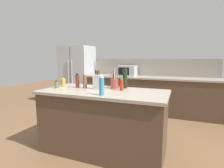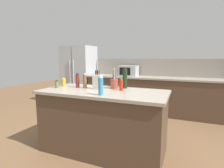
{
  "view_description": "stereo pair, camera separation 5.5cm",
  "coord_description": "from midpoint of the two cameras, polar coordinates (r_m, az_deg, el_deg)",
  "views": [
    {
      "loc": [
        1.05,
        -2.32,
        1.41
      ],
      "look_at": [
        0.0,
        0.35,
        0.99
      ],
      "focal_mm": 28.0,
      "sensor_mm": 36.0,
      "label": 1
    },
    {
      "loc": [
        1.1,
        -2.29,
        1.41
      ],
      "look_at": [
        0.0,
        0.35,
        0.99
      ],
      "focal_mm": 28.0,
      "sensor_mm": 36.0,
      "label": 2
    }
  ],
  "objects": [
    {
      "name": "knife_block",
      "position": [
        2.7,
        -5.22,
        0.71
      ],
      "size": [
        0.14,
        0.11,
        0.29
      ],
      "rotation": [
        0.0,
        0.0,
        -0.05
      ],
      "color": "beige",
      "rests_on": "kitchen_island"
    },
    {
      "name": "dish_soap_bottle",
      "position": [
        2.24,
        -4.09,
        -0.68
      ],
      "size": [
        0.06,
        0.06,
        0.25
      ],
      "color": "#3384BC",
      "rests_on": "kitchen_island"
    },
    {
      "name": "refrigerator",
      "position": [
        5.46,
        -11.5,
        2.67
      ],
      "size": [
        0.91,
        0.75,
        1.77
      ],
      "color": "#ADB2B7",
      "rests_on": "ground_plane"
    },
    {
      "name": "hot_sauce_bottle",
      "position": [
        2.59,
        2.54,
        -0.29
      ],
      "size": [
        0.06,
        0.06,
        0.18
      ],
      "color": "red",
      "rests_on": "kitchen_island"
    },
    {
      "name": "wine_bottle",
      "position": [
        2.78,
        3.71,
        1.85
      ],
      "size": [
        0.07,
        0.07,
        0.33
      ],
      "color": "black",
      "rests_on": "kitchen_island"
    },
    {
      "name": "kitchen_island",
      "position": [
        2.71,
        -3.37,
        -11.92
      ],
      "size": [
        1.87,
        0.88,
        0.94
      ],
      "color": "#4C3828",
      "rests_on": "ground_plane"
    },
    {
      "name": "ground_plane",
      "position": [
        2.91,
        -3.28,
        -20.68
      ],
      "size": [
        14.0,
        14.0,
        0.0
      ],
      "primitive_type": "plane",
      "color": "brown"
    },
    {
      "name": "utensil_crock",
      "position": [
        2.75,
        0.24,
        0.24
      ],
      "size": [
        0.12,
        0.12,
        0.32
      ],
      "color": "brown",
      "rests_on": "kitchen_island"
    },
    {
      "name": "pepper_grinder",
      "position": [
        2.8,
        -9.4,
        0.89
      ],
      "size": [
        0.06,
        0.06,
        0.24
      ],
      "color": "brown",
      "rests_on": "kitchen_island"
    },
    {
      "name": "microwave",
      "position": [
        4.72,
        4.68,
        4.31
      ],
      "size": [
        0.47,
        0.39,
        0.28
      ],
      "color": "#ADB2B7",
      "rests_on": "back_counter_run"
    },
    {
      "name": "spice_jar_oregano",
      "position": [
        2.94,
        -18.16,
        -0.17
      ],
      "size": [
        0.06,
        0.06,
        0.12
      ],
      "color": "#567038",
      "rests_on": "kitchen_island"
    },
    {
      "name": "vinegar_bottle",
      "position": [
        2.89,
        -11.75,
        0.97
      ],
      "size": [
        0.06,
        0.06,
        0.23
      ],
      "color": "maroon",
      "rests_on": "kitchen_island"
    },
    {
      "name": "honey_jar",
      "position": [
        3.07,
        -16.11,
        0.46
      ],
      "size": [
        0.07,
        0.07,
        0.14
      ],
      "color": "gold",
      "rests_on": "kitchen_island"
    },
    {
      "name": "back_counter_run",
      "position": [
        4.67,
        11.51,
        -3.43
      ],
      "size": [
        3.38,
        0.66,
        0.94
      ],
      "color": "#4C3828",
      "rests_on": "ground_plane"
    },
    {
      "name": "wall_backsplash",
      "position": [
        4.89,
        12.39,
        5.34
      ],
      "size": [
        3.34,
        0.03,
        0.46
      ],
      "primitive_type": "cube",
      "color": "gray",
      "rests_on": "back_counter_run"
    }
  ]
}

